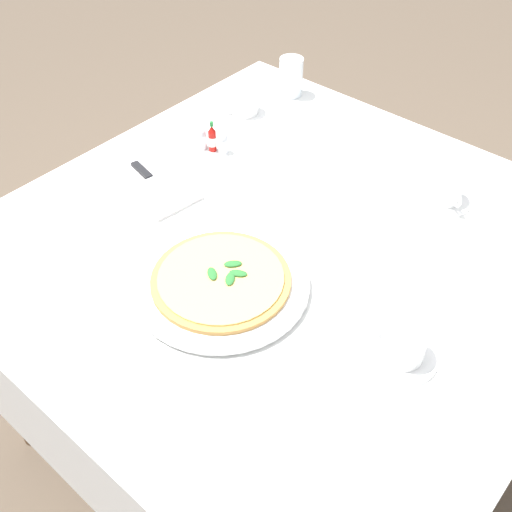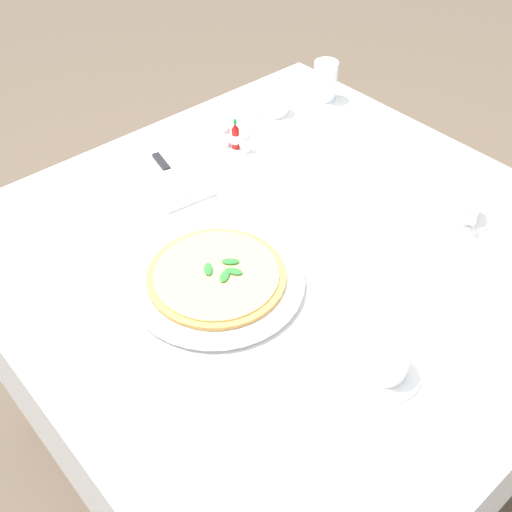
{
  "view_description": "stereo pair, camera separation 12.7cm",
  "coord_description": "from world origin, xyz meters",
  "px_view_note": "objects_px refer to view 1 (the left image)",
  "views": [
    {
      "loc": [
        0.6,
        -0.8,
        1.62
      ],
      "look_at": [
        -0.01,
        -0.1,
        0.74
      ],
      "focal_mm": 43.6,
      "sensor_mm": 36.0,
      "label": 1
    },
    {
      "loc": [
        0.69,
        -0.71,
        1.62
      ],
      "look_at": [
        -0.01,
        -0.1,
        0.74
      ],
      "focal_mm": 43.6,
      "sensor_mm": 36.0,
      "label": 2
    }
  ],
  "objects_px": {
    "hot_sauce_bottle": "(212,139)",
    "pizza_plate": "(221,284)",
    "coffee_cup_left_edge": "(404,346)",
    "salt_shaker": "(223,144)",
    "pepper_shaker": "(202,139)",
    "napkin_folded": "(153,185)",
    "pizza": "(221,279)",
    "coffee_cup_near_right": "(445,190)",
    "dinner_knife": "(153,181)",
    "coffee_cup_back_corner": "(244,105)",
    "water_glass_center_back": "(291,78)"
  },
  "relations": [
    {
      "from": "pizza",
      "to": "dinner_knife",
      "type": "height_order",
      "value": "pizza"
    },
    {
      "from": "coffee_cup_near_right",
      "to": "dinner_knife",
      "type": "xyz_separation_m",
      "value": [
        -0.54,
        -0.41,
        -0.01
      ]
    },
    {
      "from": "dinner_knife",
      "to": "hot_sauce_bottle",
      "type": "xyz_separation_m",
      "value": [
        -0.01,
        0.21,
        0.01
      ]
    },
    {
      "from": "pepper_shaker",
      "to": "coffee_cup_near_right",
      "type": "bearing_deg",
      "value": 19.86
    },
    {
      "from": "coffee_cup_back_corner",
      "to": "napkin_folded",
      "type": "height_order",
      "value": "coffee_cup_back_corner"
    },
    {
      "from": "pizza",
      "to": "water_glass_center_back",
      "type": "distance_m",
      "value": 0.79
    },
    {
      "from": "pizza",
      "to": "coffee_cup_left_edge",
      "type": "relative_size",
      "value": 2.09
    },
    {
      "from": "coffee_cup_near_right",
      "to": "salt_shaker",
      "type": "bearing_deg",
      "value": -160.12
    },
    {
      "from": "water_glass_center_back",
      "to": "napkin_folded",
      "type": "xyz_separation_m",
      "value": [
        0.04,
        -0.56,
        -0.04
      ]
    },
    {
      "from": "coffee_cup_left_edge",
      "to": "salt_shaker",
      "type": "relative_size",
      "value": 2.36
    },
    {
      "from": "salt_shaker",
      "to": "napkin_folded",
      "type": "bearing_deg",
      "value": -96.09
    },
    {
      "from": "coffee_cup_near_right",
      "to": "pepper_shaker",
      "type": "bearing_deg",
      "value": -160.14
    },
    {
      "from": "pizza_plate",
      "to": "napkin_folded",
      "type": "relative_size",
      "value": 1.49
    },
    {
      "from": "pizza_plate",
      "to": "coffee_cup_near_right",
      "type": "bearing_deg",
      "value": 69.98
    },
    {
      "from": "napkin_folded",
      "to": "coffee_cup_left_edge",
      "type": "bearing_deg",
      "value": 3.97
    },
    {
      "from": "pizza_plate",
      "to": "pizza",
      "type": "bearing_deg",
      "value": 71.13
    },
    {
      "from": "napkin_folded",
      "to": "pepper_shaker",
      "type": "xyz_separation_m",
      "value": [
        -0.03,
        0.2,
        0.02
      ]
    },
    {
      "from": "dinner_knife",
      "to": "pizza",
      "type": "bearing_deg",
      "value": -8.86
    },
    {
      "from": "dinner_knife",
      "to": "coffee_cup_left_edge",
      "type": "bearing_deg",
      "value": 8.29
    },
    {
      "from": "coffee_cup_left_edge",
      "to": "pepper_shaker",
      "type": "xyz_separation_m",
      "value": [
        -0.74,
        0.24,
        -0.01
      ]
    },
    {
      "from": "pepper_shaker",
      "to": "water_glass_center_back",
      "type": "bearing_deg",
      "value": 90.39
    },
    {
      "from": "coffee_cup_near_right",
      "to": "dinner_knife",
      "type": "relative_size",
      "value": 0.67
    },
    {
      "from": "pizza",
      "to": "water_glass_center_back",
      "type": "height_order",
      "value": "water_glass_center_back"
    },
    {
      "from": "coffee_cup_left_edge",
      "to": "coffee_cup_near_right",
      "type": "relative_size",
      "value": 1.02
    },
    {
      "from": "pizza",
      "to": "hot_sauce_bottle",
      "type": "distance_m",
      "value": 0.49
    },
    {
      "from": "napkin_folded",
      "to": "salt_shaker",
      "type": "bearing_deg",
      "value": 91.48
    },
    {
      "from": "coffee_cup_near_right",
      "to": "water_glass_center_back",
      "type": "xyz_separation_m",
      "value": [
        -0.58,
        0.16,
        0.02
      ]
    },
    {
      "from": "coffee_cup_back_corner",
      "to": "salt_shaker",
      "type": "relative_size",
      "value": 2.31
    },
    {
      "from": "pizza_plate",
      "to": "pizza",
      "type": "distance_m",
      "value": 0.01
    },
    {
      "from": "coffee_cup_near_right",
      "to": "hot_sauce_bottle",
      "type": "relative_size",
      "value": 1.57
    },
    {
      "from": "pizza",
      "to": "coffee_cup_back_corner",
      "type": "relative_size",
      "value": 2.13
    },
    {
      "from": "water_glass_center_back",
      "to": "coffee_cup_near_right",
      "type": "bearing_deg",
      "value": -15.24
    },
    {
      "from": "hot_sauce_bottle",
      "to": "napkin_folded",
      "type": "bearing_deg",
      "value": -88.75
    },
    {
      "from": "coffee_cup_back_corner",
      "to": "hot_sauce_bottle",
      "type": "bearing_deg",
      "value": -72.76
    },
    {
      "from": "coffee_cup_left_edge",
      "to": "pepper_shaker",
      "type": "distance_m",
      "value": 0.78
    },
    {
      "from": "pepper_shaker",
      "to": "pizza_plate",
      "type": "bearing_deg",
      "value": -41.1
    },
    {
      "from": "water_glass_center_back",
      "to": "pepper_shaker",
      "type": "distance_m",
      "value": 0.37
    },
    {
      "from": "hot_sauce_bottle",
      "to": "salt_shaker",
      "type": "bearing_deg",
      "value": 19.65
    },
    {
      "from": "pizza",
      "to": "coffee_cup_near_right",
      "type": "bearing_deg",
      "value": 69.98
    },
    {
      "from": "pizza",
      "to": "hot_sauce_bottle",
      "type": "relative_size",
      "value": 3.34
    },
    {
      "from": "coffee_cup_near_right",
      "to": "salt_shaker",
      "type": "height_order",
      "value": "coffee_cup_near_right"
    },
    {
      "from": "coffee_cup_left_edge",
      "to": "dinner_knife",
      "type": "xyz_separation_m",
      "value": [
        -0.7,
        0.04,
        -0.01
      ]
    },
    {
      "from": "hot_sauce_bottle",
      "to": "pizza_plate",
      "type": "bearing_deg",
      "value": -44.14
    },
    {
      "from": "coffee_cup_near_right",
      "to": "water_glass_center_back",
      "type": "relative_size",
      "value": 1.19
    },
    {
      "from": "coffee_cup_back_corner",
      "to": "dinner_knife",
      "type": "relative_size",
      "value": 0.67
    },
    {
      "from": "hot_sauce_bottle",
      "to": "pizza",
      "type": "bearing_deg",
      "value": -44.11
    },
    {
      "from": "pizza_plate",
      "to": "coffee_cup_back_corner",
      "type": "height_order",
      "value": "coffee_cup_back_corner"
    },
    {
      "from": "napkin_folded",
      "to": "dinner_knife",
      "type": "relative_size",
      "value": 1.21
    },
    {
      "from": "coffee_cup_left_edge",
      "to": "coffee_cup_near_right",
      "type": "height_order",
      "value": "same"
    },
    {
      "from": "coffee_cup_back_corner",
      "to": "water_glass_center_back",
      "type": "relative_size",
      "value": 1.19
    }
  ]
}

